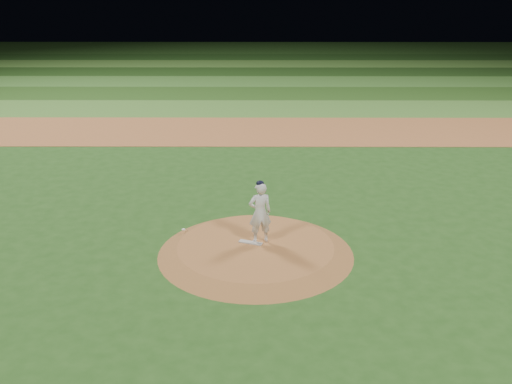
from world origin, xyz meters
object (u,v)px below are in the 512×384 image
pitching_rubber (251,243)px  pitcher_on_mound (260,212)px  pitchers_mound (256,249)px  rosin_bag (184,230)px

pitching_rubber → pitcher_on_mound: 0.93m
pitchers_mound → pitcher_on_mound: size_ratio=3.00×
pitching_rubber → pitcher_on_mound: (0.26, 0.11, 0.88)m
pitching_rubber → pitchers_mound: bearing=-19.7°
pitching_rubber → pitcher_on_mound: pitcher_on_mound is taller
pitcher_on_mound → rosin_bag: bearing=161.6°
pitchers_mound → pitcher_on_mound: 1.06m
pitchers_mound → pitcher_on_mound: bearing=62.5°
pitchers_mound → pitching_rubber: pitching_rubber is taller
pitching_rubber → pitcher_on_mound: bearing=42.9°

